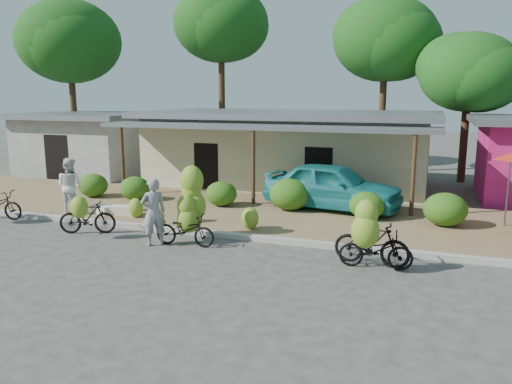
{
  "coord_description": "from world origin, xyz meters",
  "views": [
    {
      "loc": [
        6.14,
        -10.89,
        4.08
      ],
      "look_at": [
        1.19,
        3.03,
        1.2
      ],
      "focal_mm": 35.0,
      "sensor_mm": 36.0,
      "label": 1
    }
  ],
  "objects_px": {
    "tree_near_right": "(465,70)",
    "bike_center": "(189,213)",
    "tree_center_right": "(382,38)",
    "bike_far_right": "(376,250)",
    "sack_near": "(123,210)",
    "tree_far_center": "(219,22)",
    "bike_left": "(86,216)",
    "bike_right": "(370,238)",
    "sack_far": "(102,210)",
    "teal_van": "(333,186)",
    "bystander": "(70,186)",
    "tree_back_left": "(68,40)",
    "vendor": "(154,212)"
  },
  "relations": [
    {
      "from": "tree_near_right",
      "to": "bike_center",
      "type": "bearing_deg",
      "value": -119.01
    },
    {
      "from": "tree_center_right",
      "to": "bike_far_right",
      "type": "height_order",
      "value": "tree_center_right"
    },
    {
      "from": "tree_center_right",
      "to": "sack_near",
      "type": "distance_m",
      "value": 16.65
    },
    {
      "from": "tree_center_right",
      "to": "tree_far_center",
      "type": "bearing_deg",
      "value": -176.82
    },
    {
      "from": "tree_far_center",
      "to": "bike_far_right",
      "type": "height_order",
      "value": "tree_far_center"
    },
    {
      "from": "bike_left",
      "to": "bike_far_right",
      "type": "relative_size",
      "value": 0.97
    },
    {
      "from": "bike_right",
      "to": "tree_near_right",
      "type": "bearing_deg",
      "value": -2.32
    },
    {
      "from": "bike_far_right",
      "to": "sack_far",
      "type": "bearing_deg",
      "value": 72.34
    },
    {
      "from": "sack_far",
      "to": "teal_van",
      "type": "bearing_deg",
      "value": 24.58
    },
    {
      "from": "bike_far_right",
      "to": "bike_right",
      "type": "bearing_deg",
      "value": 86.86
    },
    {
      "from": "bike_far_right",
      "to": "bystander",
      "type": "relative_size",
      "value": 0.94
    },
    {
      "from": "tree_far_center",
      "to": "sack_near",
      "type": "height_order",
      "value": "tree_far_center"
    },
    {
      "from": "bike_far_right",
      "to": "sack_far",
      "type": "xyz_separation_m",
      "value": [
        -9.32,
        2.1,
        -0.2
      ]
    },
    {
      "from": "tree_back_left",
      "to": "vendor",
      "type": "bearing_deg",
      "value": -44.31
    },
    {
      "from": "sack_far",
      "to": "teal_van",
      "type": "xyz_separation_m",
      "value": [
        7.22,
        3.3,
        0.68
      ]
    },
    {
      "from": "tree_back_left",
      "to": "vendor",
      "type": "xyz_separation_m",
      "value": [
        12.74,
        -12.44,
        -6.19
      ]
    },
    {
      "from": "bike_left",
      "to": "sack_near",
      "type": "height_order",
      "value": "bike_left"
    },
    {
      "from": "bike_center",
      "to": "bike_right",
      "type": "xyz_separation_m",
      "value": [
        5.0,
        -0.4,
        -0.12
      ]
    },
    {
      "from": "sack_far",
      "to": "bike_right",
      "type": "bearing_deg",
      "value": -12.93
    },
    {
      "from": "bike_center",
      "to": "bike_right",
      "type": "relative_size",
      "value": 1.13
    },
    {
      "from": "tree_far_center",
      "to": "bike_right",
      "type": "height_order",
      "value": "tree_far_center"
    },
    {
      "from": "bike_left",
      "to": "bike_right",
      "type": "relative_size",
      "value": 0.91
    },
    {
      "from": "tree_back_left",
      "to": "bike_right",
      "type": "relative_size",
      "value": 4.91
    },
    {
      "from": "bike_right",
      "to": "sack_far",
      "type": "height_order",
      "value": "bike_right"
    },
    {
      "from": "bike_left",
      "to": "vendor",
      "type": "distance_m",
      "value": 2.49
    },
    {
      "from": "tree_far_center",
      "to": "sack_near",
      "type": "distance_m",
      "value": 15.42
    },
    {
      "from": "tree_back_left",
      "to": "bystander",
      "type": "distance_m",
      "value": 14.74
    },
    {
      "from": "sack_far",
      "to": "teal_van",
      "type": "distance_m",
      "value": 7.97
    },
    {
      "from": "bike_left",
      "to": "sack_far",
      "type": "bearing_deg",
      "value": 3.37
    },
    {
      "from": "bike_right",
      "to": "bystander",
      "type": "height_order",
      "value": "bystander"
    },
    {
      "from": "tree_near_right",
      "to": "tree_center_right",
      "type": "bearing_deg",
      "value": 153.43
    },
    {
      "from": "tree_far_center",
      "to": "bike_center",
      "type": "height_order",
      "value": "tree_far_center"
    },
    {
      "from": "tree_back_left",
      "to": "bike_right",
      "type": "height_order",
      "value": "tree_back_left"
    },
    {
      "from": "bike_left",
      "to": "bystander",
      "type": "height_order",
      "value": "bystander"
    },
    {
      "from": "sack_near",
      "to": "tree_back_left",
      "type": "bearing_deg",
      "value": 135.12
    },
    {
      "from": "tree_center_right",
      "to": "sack_far",
      "type": "distance_m",
      "value": 17.07
    },
    {
      "from": "tree_center_right",
      "to": "vendor",
      "type": "bearing_deg",
      "value": -104.95
    },
    {
      "from": "tree_far_center",
      "to": "bike_center",
      "type": "bearing_deg",
      "value": -69.59
    },
    {
      "from": "tree_far_center",
      "to": "teal_van",
      "type": "xyz_separation_m",
      "value": [
        8.61,
        -9.91,
        -7.15
      ]
    },
    {
      "from": "bike_left",
      "to": "vendor",
      "type": "bearing_deg",
      "value": -117.37
    },
    {
      "from": "tree_near_right",
      "to": "bike_far_right",
      "type": "relative_size",
      "value": 3.89
    },
    {
      "from": "sack_far",
      "to": "tree_far_center",
      "type": "bearing_deg",
      "value": 95.99
    },
    {
      "from": "bike_center",
      "to": "bike_right",
      "type": "distance_m",
      "value": 5.02
    },
    {
      "from": "tree_far_center",
      "to": "sack_near",
      "type": "bearing_deg",
      "value": -80.68
    },
    {
      "from": "tree_back_left",
      "to": "tree_far_center",
      "type": "distance_m",
      "value": 8.6
    },
    {
      "from": "vendor",
      "to": "bystander",
      "type": "height_order",
      "value": "bystander"
    },
    {
      "from": "tree_near_right",
      "to": "teal_van",
      "type": "xyz_separation_m",
      "value": [
        -4.39,
        -8.41,
        -4.25
      ]
    },
    {
      "from": "sack_near",
      "to": "vendor",
      "type": "height_order",
      "value": "vendor"
    },
    {
      "from": "tree_center_right",
      "to": "bike_center",
      "type": "relative_size",
      "value": 4.19
    },
    {
      "from": "bike_center",
      "to": "teal_van",
      "type": "relative_size",
      "value": 0.45
    }
  ]
}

